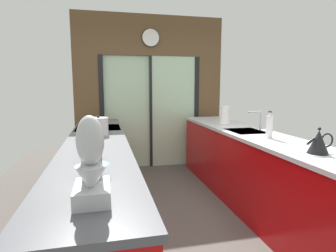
% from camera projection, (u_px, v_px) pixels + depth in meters
% --- Properties ---
extents(ground_plane, '(5.04, 7.60, 0.02)m').
position_uv_depth(ground_plane, '(175.00, 207.00, 3.43)').
color(ground_plane, '#4C4742').
extents(back_wall_unit, '(2.64, 0.12, 2.70)m').
position_uv_depth(back_wall_unit, '(150.00, 83.00, 4.95)').
color(back_wall_unit, brown).
rests_on(back_wall_unit, ground_plane).
extents(left_counter_run, '(0.62, 3.80, 0.92)m').
position_uv_depth(left_counter_run, '(98.00, 190.00, 2.71)').
color(left_counter_run, '#AD0C0F').
rests_on(left_counter_run, ground_plane).
extents(right_counter_run, '(0.62, 3.80, 0.92)m').
position_uv_depth(right_counter_run, '(256.00, 172.00, 3.28)').
color(right_counter_run, '#AD0C0F').
rests_on(right_counter_run, ground_plane).
extents(sink_faucet, '(0.19, 0.02, 0.24)m').
position_uv_depth(sink_faucet, '(258.00, 117.00, 3.46)').
color(sink_faucet, '#B7BABC').
rests_on(sink_faucet, right_counter_run).
extents(oven_range, '(0.60, 0.60, 0.92)m').
position_uv_depth(oven_range, '(99.00, 161.00, 3.79)').
color(oven_range, black).
rests_on(oven_range, ground_plane).
extents(mixing_bowl_near, '(0.18, 0.18, 0.08)m').
position_uv_depth(mixing_bowl_near, '(95.00, 170.00, 1.70)').
color(mixing_bowl_near, teal).
rests_on(mixing_bowl_near, left_counter_run).
extents(mixing_bowl_far, '(0.17, 0.17, 0.06)m').
position_uv_depth(mixing_bowl_far, '(100.00, 119.00, 4.37)').
color(mixing_bowl_far, silver).
rests_on(mixing_bowl_far, left_counter_run).
extents(knife_block, '(0.08, 0.14, 0.26)m').
position_uv_depth(knife_block, '(96.00, 148.00, 2.07)').
color(knife_block, brown).
rests_on(knife_block, left_counter_run).
extents(stand_mixer, '(0.17, 0.27, 0.42)m').
position_uv_depth(stand_mixer, '(91.00, 168.00, 1.33)').
color(stand_mixer, '#B7BABC').
rests_on(stand_mixer, left_counter_run).
extents(stock_pot, '(0.22, 0.22, 0.22)m').
position_uv_depth(stock_pot, '(99.00, 126.00, 3.14)').
color(stock_pot, '#B7BABC').
rests_on(stock_pot, left_counter_run).
extents(kettle, '(0.26, 0.17, 0.22)m').
position_uv_depth(kettle, '(319.00, 142.00, 2.28)').
color(kettle, black).
rests_on(kettle, right_counter_run).
extents(soap_bottle, '(0.07, 0.07, 0.29)m').
position_uv_depth(soap_bottle, '(269.00, 126.00, 2.95)').
color(soap_bottle, silver).
rests_on(soap_bottle, right_counter_run).
extents(paper_towel_roll, '(0.15, 0.15, 0.29)m').
position_uv_depth(paper_towel_roll, '(225.00, 115.00, 4.02)').
color(paper_towel_roll, '#B7BABC').
rests_on(paper_towel_roll, right_counter_run).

